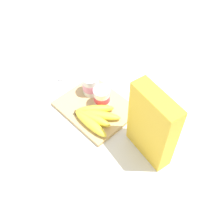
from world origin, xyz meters
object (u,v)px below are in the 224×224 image
Objects in this scene: banana_bunch at (94,117)px; yogurt_cup_back at (102,97)px; spoon at (65,75)px; cutting_board at (96,108)px; yogurt_cup_front at (91,85)px; cereal_box at (152,126)px.

yogurt_cup_back is at bearing 115.66° from banana_bunch.
yogurt_cup_back reaches higher than banana_bunch.
banana_bunch is 0.30m from spoon.
yogurt_cup_back is 0.09m from banana_bunch.
cutting_board is 3.43× the size of yogurt_cup_front.
cereal_box is at bearing -4.88° from yogurt_cup_back.
cutting_board is 0.06m from yogurt_cup_back.
yogurt_cup_back is 0.26m from spoon.
cutting_board is at bearing -7.50° from spoon.
yogurt_cup_front is at bearing -175.53° from cereal_box.
cereal_box is (0.28, 0.01, 0.14)m from cutting_board.
cutting_board reaches higher than spoon.
cereal_box is 0.29m from yogurt_cup_back.
banana_bunch is at bearing -64.34° from yogurt_cup_back.
banana_bunch is at bearing -37.07° from yogurt_cup_front.
banana_bunch is (0.04, -0.08, -0.02)m from yogurt_cup_back.
cereal_box reaches higher than yogurt_cup_front.
cereal_box reaches higher than cutting_board.
banana_bunch reaches higher than spoon.
yogurt_cup_front is 0.08m from yogurt_cup_back.
yogurt_cup_front is 1.03× the size of yogurt_cup_back.
yogurt_cup_front reaches higher than yogurt_cup_back.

